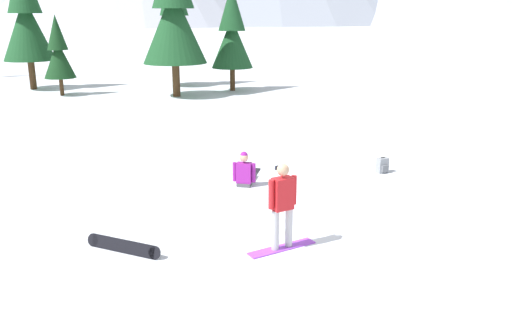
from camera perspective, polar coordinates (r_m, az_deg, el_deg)
The scene contains 10 objects.
ground_plane at distance 11.72m, azimuth 2.41°, elevation -7.00°, with size 800.00×800.00×0.00m, color silver.
snowboarder_foreground at distance 10.24m, azimuth 2.89°, elevation -4.84°, with size 1.44×0.87×1.76m.
snowboarder_midground at distance 14.28m, azimuth -1.15°, elevation -1.35°, with size 0.91×1.82×0.96m.
loose_snowboard_far_spare at distance 10.72m, azimuth -14.18°, elevation -9.00°, with size 1.56×0.94×0.25m.
backpack_grey at distance 15.76m, azimuth 13.57°, elevation -0.59°, with size 0.37×0.34×0.47m.
pine_tree_twin at distance 33.88m, azimuth -8.85°, elevation 14.90°, with size 2.71×2.71×7.58m.
pine_tree_broad at distance 34.73m, azimuth -23.71°, elevation 14.05°, with size 2.98×2.98×7.83m.
pine_tree_tall at distance 29.46m, azimuth -8.95°, elevation 15.55°, with size 3.46×3.46×8.28m.
pine_tree_young at distance 31.54m, azimuth -20.67°, elevation 10.92°, with size 1.71×1.71×4.42m.
pine_tree_short at distance 31.45m, azimuth -2.62°, elevation 13.56°, with size 2.43×2.43×6.11m.
Camera 1 is at (-1.54, -10.70, 4.53)m, focal length 36.89 mm.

